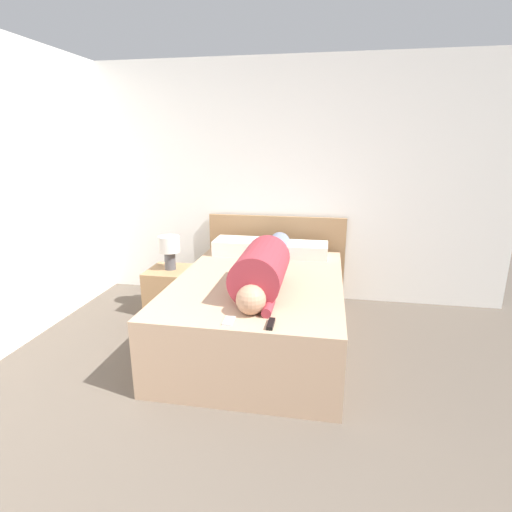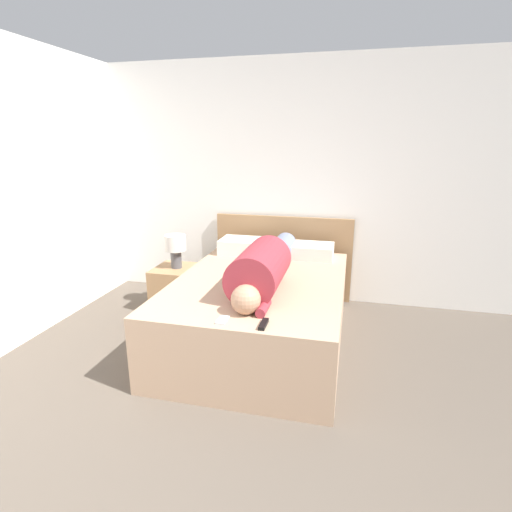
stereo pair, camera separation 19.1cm
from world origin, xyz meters
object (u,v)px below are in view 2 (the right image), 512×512
at_px(bed, 260,311).
at_px(table_lamp, 176,247).
at_px(tv_remote, 264,324).
at_px(person_lying, 265,266).
at_px(cell_phone, 222,320).
at_px(pillow_near_headboard, 247,246).
at_px(nightstand, 178,288).
at_px(pillow_second, 307,251).

xyz_separation_m(bed, table_lamp, (-1.03, 0.53, 0.39)).
bearing_deg(tv_remote, person_lying, 101.89).
distance_m(bed, cell_phone, 0.93).
bearing_deg(pillow_near_headboard, person_lying, -66.17).
distance_m(table_lamp, person_lying, 1.28).
bearing_deg(table_lamp, cell_phone, -55.17).
relative_size(bed, person_lying, 1.14).
bearing_deg(pillow_near_headboard, nightstand, -160.60).
height_order(nightstand, cell_phone, cell_phone).
relative_size(bed, nightstand, 4.19).
xyz_separation_m(pillow_second, cell_phone, (-0.37, -1.66, -0.06)).
bearing_deg(cell_phone, table_lamp, 124.83).
distance_m(person_lying, tv_remote, 0.79).
relative_size(nightstand, person_lying, 0.27).
bearing_deg(tv_remote, nightstand, 131.69).
xyz_separation_m(nightstand, pillow_near_headboard, (0.70, 0.25, 0.44)).
height_order(nightstand, pillow_second, pillow_second).
bearing_deg(nightstand, cell_phone, -55.17).
xyz_separation_m(table_lamp, person_lying, (1.10, -0.65, 0.07)).
bearing_deg(table_lamp, person_lying, -30.68).
bearing_deg(cell_phone, nightstand, 124.83).
distance_m(bed, person_lying, 0.48).
height_order(table_lamp, cell_phone, table_lamp).
bearing_deg(nightstand, bed, -27.15).
height_order(bed, person_lying, person_lying).
bearing_deg(person_lying, nightstand, 149.32).
height_order(bed, tv_remote, tv_remote).
height_order(pillow_near_headboard, pillow_second, pillow_near_headboard).
bearing_deg(person_lying, table_lamp, 149.32).
relative_size(nightstand, pillow_second, 0.92).
distance_m(person_lying, pillow_second, 0.94).
relative_size(pillow_near_headboard, cell_phone, 4.22).
bearing_deg(person_lying, pillow_near_headboard, 113.83).
bearing_deg(cell_phone, pillow_near_headboard, 99.47).
xyz_separation_m(nightstand, person_lying, (1.10, -0.65, 0.53)).
bearing_deg(table_lamp, pillow_second, 10.39).
bearing_deg(tv_remote, pillow_second, 86.96).
bearing_deg(pillow_second, bed, -112.29).
bearing_deg(nightstand, person_lying, -30.68).
distance_m(table_lamp, cell_phone, 1.72).
distance_m(nightstand, table_lamp, 0.46).
bearing_deg(cell_phone, pillow_second, 77.37).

